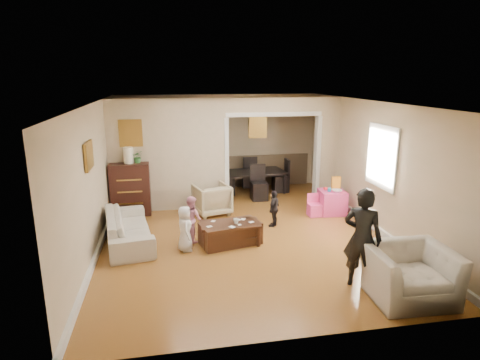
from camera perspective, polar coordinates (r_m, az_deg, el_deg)
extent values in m
plane|color=#A4702A|center=(8.32, 0.25, -7.36)|extent=(7.00, 7.00, 0.00)
cube|color=#CAB394|center=(9.56, -9.91, 3.44)|extent=(2.75, 0.18, 2.60)
cube|color=#CAB394|center=(10.33, 12.02, 4.15)|extent=(0.55, 0.18, 2.60)
cube|color=#CAB394|center=(9.75, 4.74, 10.48)|extent=(2.22, 0.18, 0.35)
cube|color=white|center=(8.45, 19.33, 3.12)|extent=(0.03, 0.95, 1.10)
cube|color=brown|center=(9.40, -15.10, 6.37)|extent=(0.45, 0.03, 0.55)
cube|color=brown|center=(7.22, -20.46, 3.23)|extent=(0.03, 0.55, 0.40)
cube|color=brown|center=(11.40, 2.52, 7.43)|extent=(0.45, 0.03, 0.55)
imported|color=beige|center=(8.05, -15.39, -6.46)|extent=(1.07, 2.09, 0.58)
imported|color=#C5B788|center=(9.31, -3.98, -2.71)|extent=(0.91, 0.93, 0.70)
imported|color=beige|center=(6.37, 22.66, -12.01)|extent=(1.19, 1.06, 0.75)
cube|color=black|center=(9.54, -15.09, -1.21)|extent=(0.87, 0.49, 1.19)
cylinder|color=#FDF3CE|center=(9.37, -15.40, 3.37)|extent=(0.22, 0.22, 0.36)
imported|color=#326C30|center=(9.36, -14.16, 3.19)|extent=(0.25, 0.22, 0.28)
cube|color=#3D2113|center=(7.71, -1.36, -7.50)|extent=(1.21, 0.81, 0.42)
imported|color=silver|center=(7.59, -0.57, -5.81)|extent=(0.12, 0.12, 0.09)
cube|color=#D8387F|center=(9.59, 12.77, -3.03)|extent=(0.60, 0.60, 0.54)
cube|color=yellow|center=(9.61, 13.34, -0.41)|extent=(0.20, 0.08, 0.30)
cylinder|color=#28A7C8|center=(9.42, 12.43, -1.35)|extent=(0.08, 0.08, 0.08)
cube|color=red|center=(9.56, 11.93, -1.17)|extent=(0.09, 0.08, 0.05)
imported|color=silver|center=(9.42, 13.43, -1.49)|extent=(0.24, 0.24, 0.05)
imported|color=black|center=(10.98, 1.93, -0.31)|extent=(1.77, 1.12, 0.59)
imported|color=black|center=(6.30, 16.79, -7.82)|extent=(0.67, 0.64, 1.54)
imported|color=silver|center=(7.42, -7.73, -6.79)|extent=(0.30, 0.43, 0.84)
imported|color=pink|center=(7.84, -6.80, -5.40)|extent=(0.52, 0.54, 0.88)
imported|color=black|center=(8.55, 4.81, -4.00)|extent=(0.43, 0.48, 0.79)
cube|color=white|center=(7.68, 1.62, -5.92)|extent=(0.12, 0.11, 0.00)
cube|color=white|center=(7.83, 0.41, -5.52)|extent=(0.12, 0.13, 0.00)
cube|color=white|center=(7.44, -1.12, -6.60)|extent=(0.14, 0.14, 0.00)
cube|color=white|center=(7.74, -3.79, -5.78)|extent=(0.10, 0.11, 0.00)
cube|color=white|center=(7.55, -0.07, -6.29)|extent=(0.07, 0.08, 0.00)
cube|color=white|center=(7.48, -4.32, -6.52)|extent=(0.12, 0.11, 0.00)
cube|color=white|center=(7.80, -0.11, -5.59)|extent=(0.10, 0.10, 0.00)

